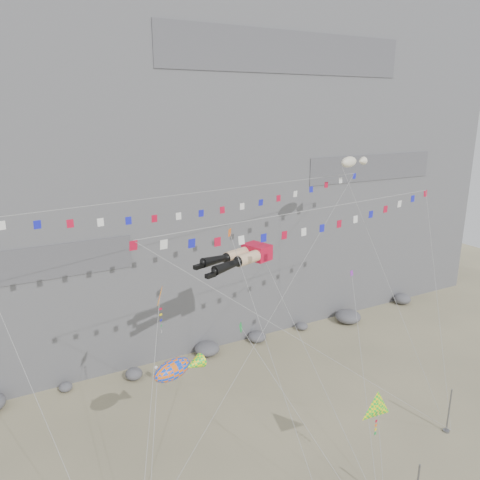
{
  "coord_description": "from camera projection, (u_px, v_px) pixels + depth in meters",
  "views": [
    {
      "loc": [
        -17.55,
        -23.11,
        24.63
      ],
      "look_at": [
        -0.39,
        9.0,
        14.4
      ],
      "focal_mm": 35.0,
      "sensor_mm": 36.0,
      "label": 1
    }
  ],
  "objects": [
    {
      "name": "fish_windsock",
      "position": [
        172.0,
        370.0,
        28.97
      ],
      "size": [
        6.15,
        7.07,
        11.43
      ],
      "color": "orange",
      "rests_on": "ground"
    },
    {
      "name": "flag_banner_lower",
      "position": [
        314.0,
        210.0,
        32.39
      ],
      "size": [
        26.54,
        7.63,
        21.31
      ],
      "color": "red",
      "rests_on": "ground"
    },
    {
      "name": "cliff",
      "position": [
        150.0,
        106.0,
        54.65
      ],
      "size": [
        80.0,
        28.0,
        50.0
      ],
      "primitive_type": "cube",
      "color": "slate",
      "rests_on": "ground"
    },
    {
      "name": "anchor_pole_right",
      "position": [
        449.0,
        411.0,
        36.48
      ],
      "size": [
        0.12,
        0.12,
        3.82
      ],
      "primitive_type": "cylinder",
      "color": "slate",
      "rests_on": "ground"
    },
    {
      "name": "small_kite_a",
      "position": [
        231.0,
        237.0,
        34.22
      ],
      "size": [
        1.25,
        13.3,
        20.22
      ],
      "color": "orange",
      "rests_on": "ground"
    },
    {
      "name": "legs_kite",
      "position": [
        241.0,
        257.0,
        35.41
      ],
      "size": [
        6.95,
        17.21,
        21.05
      ],
      "rotation": [
        0.0,
        0.0,
        0.33
      ],
      "color": "red",
      "rests_on": "ground"
    },
    {
      "name": "harlequin_kite",
      "position": [
        160.0,
        297.0,
        28.53
      ],
      "size": [
        5.49,
        8.22,
        16.0
      ],
      "color": "red",
      "rests_on": "ground"
    },
    {
      "name": "flag_banner_upper",
      "position": [
        211.0,
        191.0,
        36.79
      ],
      "size": [
        34.07,
        16.16,
        25.72
      ],
      "color": "red",
      "rests_on": "ground"
    },
    {
      "name": "delta_kite",
      "position": [
        378.0,
        409.0,
        30.03
      ],
      "size": [
        2.52,
        2.95,
        7.56
      ],
      "color": "#FEEA0C",
      "rests_on": "ground"
    },
    {
      "name": "blimp_windsock",
      "position": [
        349.0,
        163.0,
        42.8
      ],
      "size": [
        3.77,
        12.89,
        23.06
      ],
      "color": "#EFE5C5",
      "rests_on": "ground"
    },
    {
      "name": "small_kite_c",
      "position": [
        243.0,
        330.0,
        31.22
      ],
      "size": [
        4.8,
        10.46,
        14.9
      ],
      "color": "#169437",
      "rests_on": "ground"
    },
    {
      "name": "small_kite_b",
      "position": [
        352.0,
        278.0,
        39.38
      ],
      "size": [
        6.72,
        11.21,
        16.61
      ],
      "color": "purple",
      "rests_on": "ground"
    },
    {
      "name": "ground",
      "position": [
        303.0,
        457.0,
        34.25
      ],
      "size": [
        120.0,
        120.0,
        0.0
      ],
      "primitive_type": "plane",
      "color": "tan",
      "rests_on": "ground"
    },
    {
      "name": "talus_boulders",
      "position": [
        207.0,
        349.0,
        48.52
      ],
      "size": [
        60.0,
        3.0,
        1.2
      ],
      "primitive_type": null,
      "color": "#5B5B5F",
      "rests_on": "ground"
    }
  ]
}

